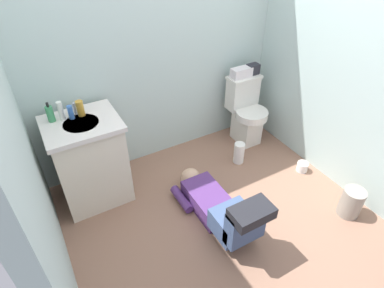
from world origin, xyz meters
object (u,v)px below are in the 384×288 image
(toilet, at_px, (246,111))
(bottle_blue, at_px, (71,112))
(person_plumber, at_px, (220,208))
(paper_towel_roll, at_px, (239,153))
(bottle_white, at_px, (61,111))
(tissue_box, at_px, (241,73))
(bottle_amber, at_px, (80,108))
(soap_dispenser, at_px, (50,114))
(trash_can, at_px, (351,202))
(toilet_paper_roll, at_px, (302,167))
(vanity_cabinet, at_px, (90,160))
(faucet, at_px, (75,108))
(toiletry_bag, at_px, (253,69))

(toilet, bearing_deg, bottle_blue, 179.28)
(person_plumber, relative_size, paper_towel_roll, 4.56)
(person_plumber, height_order, bottle_white, bottle_white)
(toilet, bearing_deg, tissue_box, 116.43)
(tissue_box, xyz_separation_m, paper_towel_roll, (-0.26, -0.41, -0.68))
(tissue_box, bearing_deg, bottle_amber, -178.06)
(soap_dispenser, relative_size, bottle_blue, 1.44)
(trash_can, bearing_deg, bottle_amber, 142.37)
(trash_can, xyz_separation_m, paper_towel_roll, (-0.42, 1.05, -0.02))
(toilet_paper_roll, bearing_deg, bottle_amber, 157.20)
(person_plumber, bearing_deg, vanity_cabinet, 134.44)
(faucet, distance_m, bottle_white, 0.12)
(toiletry_bag, height_order, soap_dispenser, soap_dispenser)
(toilet, distance_m, faucet, 1.81)
(trash_can, bearing_deg, bottle_white, 144.25)
(toiletry_bag, relative_size, bottle_blue, 1.08)
(bottle_blue, bearing_deg, toiletry_bag, 2.07)
(tissue_box, relative_size, toilet_paper_roll, 2.00)
(bottle_blue, xyz_separation_m, trash_can, (1.91, -1.40, -0.74))
(bottle_blue, relative_size, trash_can, 0.42)
(vanity_cabinet, bearing_deg, paper_towel_roll, -10.26)
(toilet_paper_roll, bearing_deg, tissue_box, 105.11)
(bottle_white, xyz_separation_m, bottle_amber, (0.15, -0.01, -0.01))
(faucet, xyz_separation_m, tissue_box, (1.69, 0.01, -0.07))
(bottle_amber, height_order, paper_towel_roll, bottle_amber)
(person_plumber, xyz_separation_m, trash_can, (1.04, -0.48, -0.04))
(tissue_box, bearing_deg, paper_towel_roll, -121.88)
(bottle_blue, relative_size, toilet_paper_roll, 1.04)
(person_plumber, bearing_deg, faucet, 130.01)
(toilet, height_order, tissue_box, tissue_box)
(vanity_cabinet, distance_m, tissue_box, 1.74)
(vanity_cabinet, bearing_deg, bottle_white, 136.01)
(tissue_box, distance_m, soap_dispenser, 1.89)
(toilet, height_order, toiletry_bag, toiletry_bag)
(bottle_white, relative_size, bottle_blue, 1.36)
(toiletry_bag, relative_size, soap_dispenser, 0.75)
(person_plumber, distance_m, tissue_box, 1.46)
(vanity_cabinet, bearing_deg, trash_can, -35.20)
(vanity_cabinet, bearing_deg, bottle_blue, 117.75)
(vanity_cabinet, bearing_deg, tissue_box, 5.05)
(vanity_cabinet, xyz_separation_m, bottle_blue, (-0.04, 0.08, 0.46))
(faucet, height_order, bottle_blue, bottle_blue)
(bottle_white, bearing_deg, paper_towel_roll, -13.31)
(tissue_box, height_order, bottle_blue, bottle_blue)
(tissue_box, height_order, soap_dispenser, soap_dispenser)
(vanity_cabinet, height_order, tissue_box, tissue_box)
(toiletry_bag, height_order, bottle_amber, bottle_amber)
(toiletry_bag, bearing_deg, bottle_blue, -177.93)
(faucet, xyz_separation_m, paper_towel_roll, (1.44, -0.40, -0.75))
(bottle_amber, height_order, toilet_paper_roll, bottle_amber)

